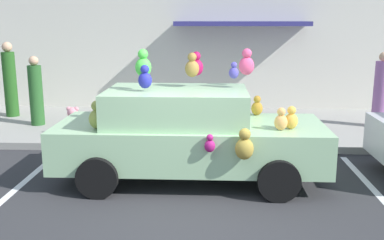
{
  "coord_description": "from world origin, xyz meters",
  "views": [
    {
      "loc": [
        0.33,
        -5.8,
        2.66
      ],
      "look_at": [
        -0.05,
        2.02,
        0.9
      ],
      "focal_mm": 41.94,
      "sensor_mm": 36.0,
      "label": 1
    }
  ],
  "objects_px": {
    "pedestrian_near_shopfront": "(381,92)",
    "pedestrian_walking_past": "(36,93)",
    "teddy_bear_on_sidewalk": "(73,122)",
    "plush_covered_car": "(187,133)",
    "pedestrian_by_lamp": "(10,81)"
  },
  "relations": [
    {
      "from": "pedestrian_near_shopfront",
      "to": "pedestrian_walking_past",
      "type": "bearing_deg",
      "value": -178.59
    },
    {
      "from": "pedestrian_near_shopfront",
      "to": "pedestrian_walking_past",
      "type": "height_order",
      "value": "pedestrian_near_shopfront"
    },
    {
      "from": "teddy_bear_on_sidewalk",
      "to": "pedestrian_near_shopfront",
      "type": "relative_size",
      "value": 0.37
    },
    {
      "from": "teddy_bear_on_sidewalk",
      "to": "pedestrian_near_shopfront",
      "type": "distance_m",
      "value": 7.15
    },
    {
      "from": "plush_covered_car",
      "to": "pedestrian_near_shopfront",
      "type": "relative_size",
      "value": 2.48
    },
    {
      "from": "teddy_bear_on_sidewalk",
      "to": "pedestrian_by_lamp",
      "type": "xyz_separation_m",
      "value": [
        -2.25,
        1.95,
        0.63
      ]
    },
    {
      "from": "plush_covered_car",
      "to": "teddy_bear_on_sidewalk",
      "type": "relative_size",
      "value": 6.78
    },
    {
      "from": "plush_covered_car",
      "to": "pedestrian_by_lamp",
      "type": "bearing_deg",
      "value": 139.35
    },
    {
      "from": "pedestrian_near_shopfront",
      "to": "pedestrian_by_lamp",
      "type": "bearing_deg",
      "value": 175.35
    },
    {
      "from": "plush_covered_car",
      "to": "pedestrian_walking_past",
      "type": "relative_size",
      "value": 2.64
    },
    {
      "from": "teddy_bear_on_sidewalk",
      "to": "pedestrian_by_lamp",
      "type": "distance_m",
      "value": 3.05
    },
    {
      "from": "pedestrian_near_shopfront",
      "to": "pedestrian_walking_past",
      "type": "relative_size",
      "value": 1.06
    },
    {
      "from": "plush_covered_car",
      "to": "pedestrian_walking_past",
      "type": "distance_m",
      "value": 5.03
    },
    {
      "from": "pedestrian_near_shopfront",
      "to": "pedestrian_by_lamp",
      "type": "distance_m",
      "value": 9.31
    },
    {
      "from": "plush_covered_car",
      "to": "pedestrian_walking_past",
      "type": "bearing_deg",
      "value": 139.75
    }
  ]
}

